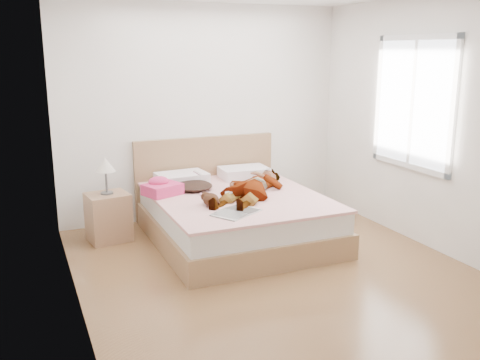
{
  "coord_description": "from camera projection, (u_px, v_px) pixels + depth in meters",
  "views": [
    {
      "loc": [
        -2.17,
        -4.25,
        2.05
      ],
      "look_at": [
        0.0,
        0.85,
        0.7
      ],
      "focal_mm": 40.0,
      "sensor_mm": 36.0,
      "label": 1
    }
  ],
  "objects": [
    {
      "name": "woman",
      "position": [
        252.0,
        183.0,
        5.89
      ],
      "size": [
        1.5,
        1.54,
        0.21
      ],
      "primitive_type": "imported",
      "rotation": [
        0.0,
        0.0,
        -0.76
      ],
      "color": "white",
      "rests_on": "bed"
    },
    {
      "name": "coffee_mug",
      "position": [
        229.0,
        196.0,
        5.61
      ],
      "size": [
        0.12,
        0.09,
        0.09
      ],
      "color": "silver",
      "rests_on": "bed"
    },
    {
      "name": "plush_toy",
      "position": [
        210.0,
        199.0,
        5.41
      ],
      "size": [
        0.19,
        0.26,
        0.13
      ],
      "color": "black",
      "rests_on": "bed"
    },
    {
      "name": "phone",
      "position": [
        198.0,
        173.0,
        6.04
      ],
      "size": [
        0.1,
        0.1,
        0.05
      ],
      "primitive_type": "cube",
      "rotation": [
        0.44,
        0.0,
        0.81
      ],
      "color": "silver",
      "rests_on": "bed"
    },
    {
      "name": "ground",
      "position": [
        275.0,
        270.0,
        5.11
      ],
      "size": [
        4.0,
        4.0,
        0.0
      ],
      "primitive_type": "plane",
      "color": "#4F2B18",
      "rests_on": "ground"
    },
    {
      "name": "room_shell",
      "position": [
        413.0,
        103.0,
        5.69
      ],
      "size": [
        4.0,
        4.0,
        4.0
      ],
      "color": "white",
      "rests_on": "ground"
    },
    {
      "name": "magazine",
      "position": [
        236.0,
        212.0,
        5.18
      ],
      "size": [
        0.55,
        0.49,
        0.03
      ],
      "color": "silver",
      "rests_on": "bed"
    },
    {
      "name": "hair",
      "position": [
        191.0,
        185.0,
        6.09
      ],
      "size": [
        0.6,
        0.67,
        0.08
      ],
      "primitive_type": "ellipsoid",
      "rotation": [
        0.0,
        0.0,
        0.29
      ],
      "color": "black",
      "rests_on": "bed"
    },
    {
      "name": "towel",
      "position": [
        162.0,
        187.0,
        5.83
      ],
      "size": [
        0.46,
        0.42,
        0.2
      ],
      "color": "#F8437C",
      "rests_on": "bed"
    },
    {
      "name": "bed",
      "position": [
        234.0,
        213.0,
        5.97
      ],
      "size": [
        1.8,
        2.08,
        1.0
      ],
      "color": "olive",
      "rests_on": "ground"
    },
    {
      "name": "nightstand",
      "position": [
        108.0,
        213.0,
        5.86
      ],
      "size": [
        0.48,
        0.44,
        0.93
      ],
      "color": "brown",
      "rests_on": "ground"
    }
  ]
}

